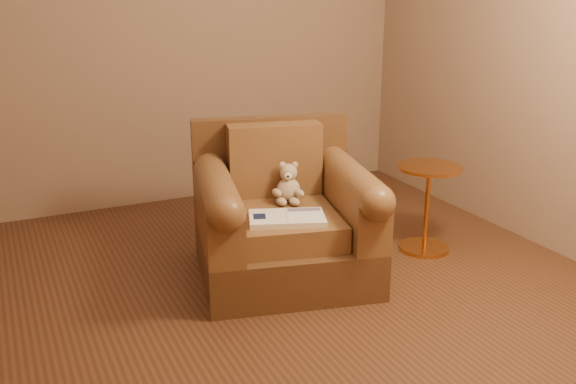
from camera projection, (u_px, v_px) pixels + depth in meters
name	position (u px, v px, depth m)	size (l,w,h in m)	color
floor	(264.00, 310.00, 3.38)	(4.00, 4.00, 0.00)	#502D1B
armchair	(283.00, 219.00, 3.72)	(1.14, 1.11, 0.87)	#55351C
teddy_bear	(288.00, 187.00, 3.75)	(0.18, 0.20, 0.24)	tan
guidebook	(287.00, 218.00, 3.47)	(0.47, 0.37, 0.03)	beige
side_table	(427.00, 205.00, 4.06)	(0.40, 0.40, 0.56)	orange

